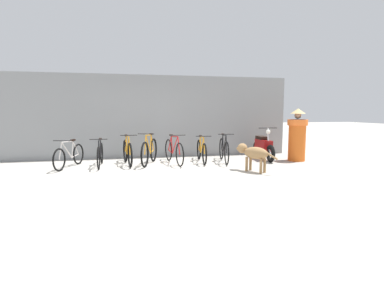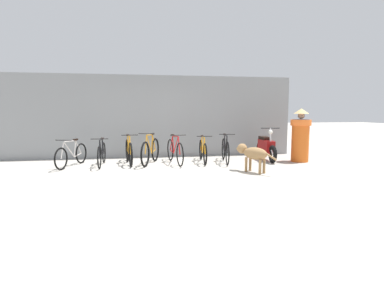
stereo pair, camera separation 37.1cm
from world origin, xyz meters
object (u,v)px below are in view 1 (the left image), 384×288
at_px(bicycle_4, 174,151).
at_px(person_in_robes, 297,135).
at_px(bicycle_0, 69,156).
at_px(bicycle_2, 127,152).
at_px(bicycle_5, 202,151).
at_px(bicycle_3, 149,151).
at_px(bicycle_6, 224,150).
at_px(motorcycle, 263,147).
at_px(bicycle_1, 100,155).
at_px(stray_dog, 253,153).

xyz_separation_m(bicycle_4, person_in_robes, (3.83, -0.31, 0.44)).
relative_size(bicycle_0, bicycle_2, 0.97).
bearing_deg(bicycle_2, bicycle_5, 81.28).
distance_m(bicycle_3, person_in_robes, 4.58).
bearing_deg(person_in_robes, bicycle_6, -48.26).
distance_m(bicycle_4, motorcycle, 2.95).
relative_size(bicycle_5, person_in_robes, 1.04).
bearing_deg(bicycle_2, person_in_robes, 77.15).
distance_m(bicycle_1, bicycle_4, 2.09).
bearing_deg(bicycle_0, person_in_robes, 105.63).
distance_m(bicycle_3, bicycle_6, 2.25).
distance_m(bicycle_3, bicycle_5, 1.59).
bearing_deg(motorcycle, bicycle_6, -75.16).
height_order(bicycle_0, bicycle_6, bicycle_6).
bearing_deg(bicycle_2, bicycle_6, 78.28).
xyz_separation_m(bicycle_5, bicycle_6, (0.66, -0.16, 0.03)).
distance_m(bicycle_1, person_in_robes, 5.94).
relative_size(bicycle_6, stray_dog, 1.56).
distance_m(bicycle_0, bicycle_1, 0.81).
relative_size(bicycle_2, bicycle_6, 0.98).
bearing_deg(bicycle_1, bicycle_6, 89.98).
bearing_deg(bicycle_2, stray_dog, 53.31).
relative_size(bicycle_2, stray_dog, 1.52).
height_order(bicycle_3, motorcycle, motorcycle).
bearing_deg(bicycle_0, bicycle_2, 113.74).
distance_m(bicycle_0, bicycle_5, 3.78).
bearing_deg(bicycle_1, motorcycle, 92.75).
bearing_deg(motorcycle, bicycle_4, -81.46).
bearing_deg(bicycle_4, person_in_robes, 76.38).
bearing_deg(bicycle_0, stray_dog, 89.64).
xyz_separation_m(bicycle_1, bicycle_3, (1.37, 0.07, 0.04)).
bearing_deg(motorcycle, stray_dog, -27.43).
relative_size(bicycle_1, bicycle_6, 0.95).
xyz_separation_m(bicycle_0, bicycle_3, (2.19, 0.06, 0.05)).
bearing_deg(bicycle_5, motorcycle, 96.84).
bearing_deg(bicycle_6, bicycle_4, -83.67).
xyz_separation_m(bicycle_1, bicycle_5, (2.96, 0.16, 0.00)).
distance_m(bicycle_1, bicycle_3, 1.38).
xyz_separation_m(bicycle_2, bicycle_3, (0.63, -0.10, 0.02)).
bearing_deg(stray_dog, bicycle_6, -22.16).
height_order(bicycle_4, stray_dog, bicycle_4).
xyz_separation_m(bicycle_0, bicycle_4, (2.90, 0.04, 0.04)).
relative_size(motorcycle, person_in_robes, 1.10).
relative_size(motorcycle, stray_dog, 1.67).
distance_m(bicycle_2, stray_dog, 3.59).
relative_size(bicycle_0, bicycle_5, 0.93).
distance_m(bicycle_2, bicycle_6, 2.88).
bearing_deg(bicycle_0, motorcycle, 110.08).
bearing_deg(bicycle_1, bicycle_0, -91.35).
bearing_deg(bicycle_4, bicycle_0, -98.12).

